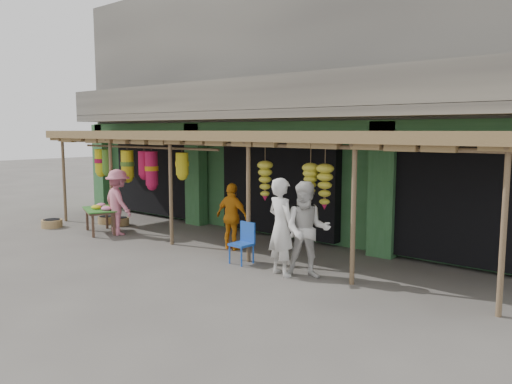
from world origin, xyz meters
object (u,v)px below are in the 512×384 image
Objects in this scene: flower_table at (101,210)px; person_right at (307,230)px; person_front at (281,227)px; person_shopper at (118,202)px; person_vendor at (232,217)px; blue_chair at (244,240)px.

flower_table is 6.70m from person_right.
person_front reaches higher than person_shopper.
person_shopper reaches higher than person_vendor.
person_vendor is at bearing 131.54° from person_right.
person_right is at bearing 162.24° from person_vendor.
person_front reaches higher than person_vendor.
person_shopper is (-6.12, 0.05, -0.04)m from person_right.
person_vendor is (-2.62, 0.76, -0.14)m from person_right.
person_shopper is at bearing 9.97° from person_vendor.
person_shopper is (-3.50, -0.71, 0.09)m from person_vendor.
person_right is 1.05× the size of person_shopper.
person_shopper is at bearing 13.41° from person_front.
person_vendor is (-2.15, 0.94, -0.16)m from person_front.
blue_chair is 0.47× the size of person_right.
person_vendor is (4.07, 0.89, 0.16)m from flower_table.
person_right is (6.69, 0.13, 0.29)m from flower_table.
person_shopper is at bearing 41.32° from flower_table.
blue_chair is 1.68m from person_right.
blue_chair is 1.28m from person_vendor.
person_front is 0.51m from person_right.
blue_chair reaches higher than flower_table.
person_vendor reaches higher than flower_table.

